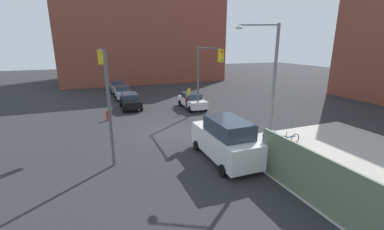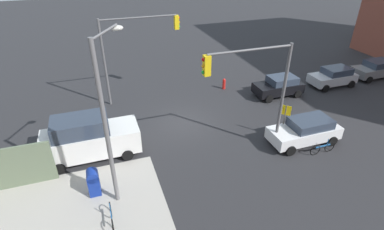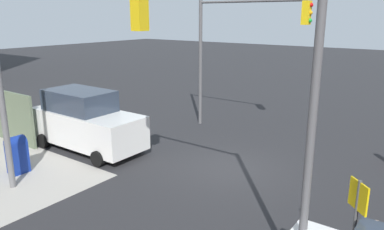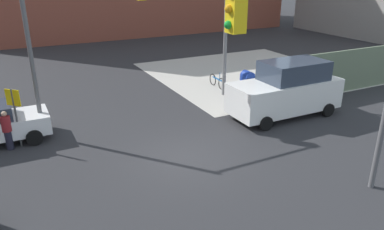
{
  "view_description": "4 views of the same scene",
  "coord_description": "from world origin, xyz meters",
  "px_view_note": "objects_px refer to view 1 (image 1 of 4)",
  "views": [
    {
      "loc": [
        18.73,
        -5.24,
        6.8
      ],
      "look_at": [
        1.4,
        1.55,
        1.58
      ],
      "focal_mm": 24.0,
      "sensor_mm": 36.0,
      "label": 1
    },
    {
      "loc": [
        5.22,
        17.07,
        10.96
      ],
      "look_at": [
        0.29,
        2.74,
        2.18
      ],
      "focal_mm": 28.0,
      "sensor_mm": 36.0,
      "label": 2
    },
    {
      "loc": [
        -6.79,
        11.72,
        5.74
      ],
      "look_at": [
        1.14,
        0.85,
        2.15
      ],
      "focal_mm": 35.0,
      "sensor_mm": 36.0,
      "label": 3
    },
    {
      "loc": [
        -5.41,
        -11.18,
        6.63
      ],
      "look_at": [
        0.66,
        0.78,
        1.34
      ],
      "focal_mm": 35.0,
      "sensor_mm": 36.0,
      "label": 4
    }
  ],
  "objects_px": {
    "coupe_white": "(192,100)",
    "bicycle_leaning_on_fence": "(289,139)",
    "street_lamp_corner": "(269,77)",
    "van_white_delivery": "(225,140)",
    "fire_hydrant": "(108,115)",
    "hatchback_gray": "(117,86)",
    "sedan_silver": "(123,92)",
    "mailbox_blue": "(269,141)",
    "pedestrian_crossing": "(187,103)",
    "hatchback_black": "(130,101)",
    "bicycle_at_crosswalk": "(202,103)",
    "traffic_signal_se_corner": "(105,80)",
    "traffic_signal_nw_corner": "(206,68)"
  },
  "relations": [
    {
      "from": "coupe_white",
      "to": "bicycle_leaning_on_fence",
      "type": "height_order",
      "value": "coupe_white"
    },
    {
      "from": "street_lamp_corner",
      "to": "van_white_delivery",
      "type": "xyz_separation_m",
      "value": [
        1.17,
        -3.68,
        -3.42
      ]
    },
    {
      "from": "fire_hydrant",
      "to": "hatchback_gray",
      "type": "bearing_deg",
      "value": 171.05
    },
    {
      "from": "sedan_silver",
      "to": "hatchback_gray",
      "type": "height_order",
      "value": "same"
    },
    {
      "from": "mailbox_blue",
      "to": "fire_hydrant",
      "type": "relative_size",
      "value": 1.52
    },
    {
      "from": "coupe_white",
      "to": "pedestrian_crossing",
      "type": "bearing_deg",
      "value": -51.09
    },
    {
      "from": "hatchback_black",
      "to": "fire_hydrant",
      "type": "bearing_deg",
      "value": -35.11
    },
    {
      "from": "street_lamp_corner",
      "to": "hatchback_black",
      "type": "height_order",
      "value": "street_lamp_corner"
    },
    {
      "from": "hatchback_black",
      "to": "bicycle_leaning_on_fence",
      "type": "xyz_separation_m",
      "value": [
        14.29,
        8.8,
        -0.5
      ]
    },
    {
      "from": "hatchback_black",
      "to": "van_white_delivery",
      "type": "distance_m",
      "value": 15.27
    },
    {
      "from": "sedan_silver",
      "to": "bicycle_at_crosswalk",
      "type": "distance_m",
      "value": 10.77
    },
    {
      "from": "bicycle_at_crosswalk",
      "to": "hatchback_gray",
      "type": "bearing_deg",
      "value": -147.27
    },
    {
      "from": "fire_hydrant",
      "to": "pedestrian_crossing",
      "type": "distance_m",
      "value": 8.05
    },
    {
      "from": "pedestrian_crossing",
      "to": "van_white_delivery",
      "type": "bearing_deg",
      "value": 63.36
    },
    {
      "from": "sedan_silver",
      "to": "fire_hydrant",
      "type": "bearing_deg",
      "value": -14.81
    },
    {
      "from": "fire_hydrant",
      "to": "bicycle_at_crosswalk",
      "type": "height_order",
      "value": "bicycle_at_crosswalk"
    },
    {
      "from": "hatchback_gray",
      "to": "bicycle_at_crosswalk",
      "type": "xyz_separation_m",
      "value": [
        12.39,
        7.96,
        -0.5
      ]
    },
    {
      "from": "coupe_white",
      "to": "pedestrian_crossing",
      "type": "distance_m",
      "value": 1.1
    },
    {
      "from": "traffic_signal_se_corner",
      "to": "sedan_silver",
      "type": "bearing_deg",
      "value": 170.55
    },
    {
      "from": "sedan_silver",
      "to": "hatchback_gray",
      "type": "xyz_separation_m",
      "value": [
        -4.94,
        -0.21,
        0.0
      ]
    },
    {
      "from": "street_lamp_corner",
      "to": "bicycle_at_crosswalk",
      "type": "bearing_deg",
      "value": 177.46
    },
    {
      "from": "mailbox_blue",
      "to": "pedestrian_crossing",
      "type": "relative_size",
      "value": 0.9
    },
    {
      "from": "sedan_silver",
      "to": "bicycle_leaning_on_fence",
      "type": "xyz_separation_m",
      "value": [
        19.86,
        8.95,
        -0.5
      ]
    },
    {
      "from": "traffic_signal_se_corner",
      "to": "hatchback_gray",
      "type": "height_order",
      "value": "traffic_signal_se_corner"
    },
    {
      "from": "mailbox_blue",
      "to": "fire_hydrant",
      "type": "distance_m",
      "value": 14.5
    },
    {
      "from": "van_white_delivery",
      "to": "mailbox_blue",
      "type": "bearing_deg",
      "value": 89.83
    },
    {
      "from": "street_lamp_corner",
      "to": "fire_hydrant",
      "type": "bearing_deg",
      "value": -136.01
    },
    {
      "from": "street_lamp_corner",
      "to": "traffic_signal_se_corner",
      "type": "bearing_deg",
      "value": -105.53
    },
    {
      "from": "hatchback_gray",
      "to": "pedestrian_crossing",
      "type": "xyz_separation_m",
      "value": [
        13.39,
        5.76,
        -0.02
      ]
    },
    {
      "from": "traffic_signal_nw_corner",
      "to": "hatchback_gray",
      "type": "distance_m",
      "value": 18.19
    },
    {
      "from": "traffic_signal_nw_corner",
      "to": "coupe_white",
      "type": "xyz_separation_m",
      "value": [
        -3.88,
        0.15,
        -3.76
      ]
    },
    {
      "from": "sedan_silver",
      "to": "hatchback_black",
      "type": "bearing_deg",
      "value": 1.51
    },
    {
      "from": "traffic_signal_nw_corner",
      "to": "street_lamp_corner",
      "type": "distance_m",
      "value": 7.7
    },
    {
      "from": "bicycle_leaning_on_fence",
      "to": "bicycle_at_crosswalk",
      "type": "bearing_deg",
      "value": -174.49
    },
    {
      "from": "street_lamp_corner",
      "to": "mailbox_blue",
      "type": "distance_m",
      "value": 4.14
    },
    {
      "from": "traffic_signal_se_corner",
      "to": "van_white_delivery",
      "type": "bearing_deg",
      "value": 57.98
    },
    {
      "from": "bicycle_leaning_on_fence",
      "to": "traffic_signal_nw_corner",
      "type": "bearing_deg",
      "value": -161.82
    },
    {
      "from": "hatchback_black",
      "to": "pedestrian_crossing",
      "type": "relative_size",
      "value": 2.47
    },
    {
      "from": "traffic_signal_nw_corner",
      "to": "mailbox_blue",
      "type": "distance_m",
      "value": 9.62
    },
    {
      "from": "street_lamp_corner",
      "to": "fire_hydrant",
      "type": "relative_size",
      "value": 8.51
    },
    {
      "from": "mailbox_blue",
      "to": "hatchback_gray",
      "type": "relative_size",
      "value": 0.35
    },
    {
      "from": "hatchback_black",
      "to": "bicycle_at_crosswalk",
      "type": "xyz_separation_m",
      "value": [
        1.89,
        7.61,
        -0.5
      ]
    },
    {
      "from": "traffic_signal_se_corner",
      "to": "van_white_delivery",
      "type": "height_order",
      "value": "traffic_signal_se_corner"
    },
    {
      "from": "coupe_white",
      "to": "van_white_delivery",
      "type": "height_order",
      "value": "van_white_delivery"
    },
    {
      "from": "traffic_signal_se_corner",
      "to": "hatchback_black",
      "type": "height_order",
      "value": "traffic_signal_se_corner"
    },
    {
      "from": "street_lamp_corner",
      "to": "sedan_silver",
      "type": "distance_m",
      "value": 20.95
    },
    {
      "from": "fire_hydrant",
      "to": "sedan_silver",
      "type": "bearing_deg",
      "value": 165.19
    },
    {
      "from": "pedestrian_crossing",
      "to": "hatchback_black",
      "type": "bearing_deg",
      "value": -45.29
    },
    {
      "from": "hatchback_gray",
      "to": "hatchback_black",
      "type": "relative_size",
      "value": 1.04
    },
    {
      "from": "hatchback_black",
      "to": "bicycle_at_crosswalk",
      "type": "relative_size",
      "value": 2.23
    }
  ]
}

